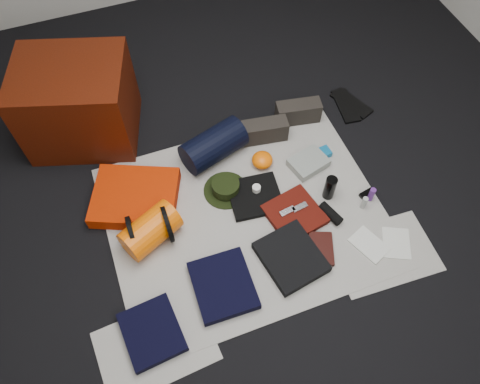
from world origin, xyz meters
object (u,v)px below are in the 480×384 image
object	(u,v)px
red_cabinet	(78,103)
paperback_book	(321,249)
stuff_sack	(150,230)
compact_camera	(306,159)
navy_duffel	(214,145)
sleeping_pad	(135,197)
water_bottle	(330,188)

from	to	relation	value
red_cabinet	paperback_book	world-z (taller)	red_cabinet
stuff_sack	compact_camera	world-z (taller)	stuff_sack
red_cabinet	navy_duffel	distance (m)	0.88
compact_camera	sleeping_pad	bearing A→B (deg)	-154.32
stuff_sack	compact_camera	distance (m)	1.08
red_cabinet	compact_camera	world-z (taller)	red_cabinet
paperback_book	water_bottle	bearing A→B (deg)	79.66
water_bottle	compact_camera	world-z (taller)	water_bottle
navy_duffel	paperback_book	size ratio (longest dim) A/B	1.98
stuff_sack	water_bottle	distance (m)	1.08
water_bottle	compact_camera	xyz separation A→B (m)	(-0.02, 0.28, -0.07)
sleeping_pad	stuff_sack	size ratio (longest dim) A/B	1.51
water_bottle	compact_camera	size ratio (longest dim) A/B	1.84
sleeping_pad	compact_camera	bearing A→B (deg)	-4.34
navy_duffel	paperback_book	bearing A→B (deg)	-84.96
stuff_sack	navy_duffel	bearing A→B (deg)	40.05
navy_duffel	compact_camera	size ratio (longest dim) A/B	4.32
red_cabinet	navy_duffel	bearing A→B (deg)	-16.53
paperback_book	compact_camera	bearing A→B (deg)	94.73
compact_camera	paperback_book	distance (m)	0.63
red_cabinet	paperback_book	size ratio (longest dim) A/B	3.22
stuff_sack	navy_duffel	distance (m)	0.68
water_bottle	compact_camera	bearing A→B (deg)	93.03
navy_duffel	paperback_book	world-z (taller)	navy_duffel
navy_duffel	water_bottle	size ratio (longest dim) A/B	2.34
navy_duffel	water_bottle	bearing A→B (deg)	-61.51
stuff_sack	paperback_book	size ratio (longest dim) A/B	1.61
sleeping_pad	paperback_book	size ratio (longest dim) A/B	2.42
red_cabinet	water_bottle	size ratio (longest dim) A/B	3.81
red_cabinet	sleeping_pad	bearing A→B (deg)	-58.14
compact_camera	paperback_book	size ratio (longest dim) A/B	0.46
compact_camera	paperback_book	bearing A→B (deg)	-76.88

